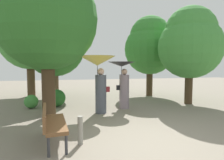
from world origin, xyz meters
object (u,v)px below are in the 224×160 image
object	(u,v)px
tree_near_left	(30,35)
tree_far_back	(54,41)
person_right	(123,77)
park_bench	(52,122)
path_marker_post	(80,130)
tree_mid_right	(190,42)
person_left	(98,70)
tree_mid_left	(47,10)
tree_near_right	(150,45)

from	to	relation	value
tree_near_left	tree_far_back	world-z (taller)	tree_near_left
person_right	park_bench	world-z (taller)	person_right
path_marker_post	tree_mid_right	bearing A→B (deg)	34.30
tree_near_left	tree_mid_right	world-z (taller)	tree_near_left
tree_near_left	person_left	bearing A→B (deg)	-55.79
person_right	tree_mid_left	world-z (taller)	tree_mid_left
tree_near_left	tree_mid_right	xyz separation A→B (m)	(7.61, -3.89, -0.67)
person_left	tree_mid_right	xyz separation A→B (m)	(4.39, 0.84, 1.24)
person_right	tree_mid_right	world-z (taller)	tree_mid_right
person_left	tree_mid_right	world-z (taller)	tree_mid_right
path_marker_post	tree_near_right	bearing A→B (deg)	54.55
tree_far_back	tree_mid_right	bearing A→B (deg)	-24.71
tree_near_left	path_marker_post	xyz separation A→B (m)	(2.38, -7.46, -3.20)
park_bench	tree_far_back	bearing A→B (deg)	-2.93
person_left	tree_mid_left	world-z (taller)	tree_mid_left
tree_near_left	path_marker_post	distance (m)	8.46
person_left	park_bench	world-z (taller)	person_left
tree_mid_right	tree_far_back	xyz separation A→B (m)	(-6.21, 2.86, 0.21)
person_right	tree_near_right	bearing A→B (deg)	-40.50
person_right	tree_far_back	bearing A→B (deg)	43.07
person_left	person_right	size ratio (longest dim) A/B	1.10
person_left	tree_mid_right	distance (m)	4.64
park_bench	tree_mid_left	bearing A→B (deg)	1.03
path_marker_post	person_right	bearing A→B (deg)	59.45
person_left	tree_mid_left	distance (m)	2.67
tree_mid_left	path_marker_post	size ratio (longest dim) A/B	8.58
tree_mid_left	tree_near_left	bearing A→B (deg)	106.25
person_right	tree_mid_left	distance (m)	3.77
person_right	tree_near_right	size ratio (longest dim) A/B	0.42
park_bench	tree_near_right	world-z (taller)	tree_near_right
tree_mid_left	tree_far_back	size ratio (longest dim) A/B	1.14
tree_near_left	tree_near_right	world-z (taller)	tree_near_left
tree_mid_right	path_marker_post	size ratio (longest dim) A/B	6.93
park_bench	tree_near_left	bearing A→B (deg)	7.38
person_right	tree_mid_left	bearing A→B (deg)	106.48
tree_mid_left	tree_far_back	distance (m)	4.01
person_right	path_marker_post	size ratio (longest dim) A/B	3.01
person_left	person_right	distance (m)	1.29
park_bench	tree_far_back	world-z (taller)	tree_far_back
tree_near_right	tree_mid_right	size ratio (longest dim) A/B	1.04
tree_near_right	path_marker_post	size ratio (longest dim) A/B	7.20
tree_near_left	path_marker_post	bearing A→B (deg)	-72.33
park_bench	tree_mid_right	xyz separation A→B (m)	(5.87, 3.39, 2.35)
tree_mid_right	tree_far_back	bearing A→B (deg)	155.29
person_right	park_bench	bearing A→B (deg)	140.29
person_left	path_marker_post	bearing A→B (deg)	162.72
tree_near_right	person_left	bearing A→B (deg)	-135.75
person_left	path_marker_post	xyz separation A→B (m)	(-0.84, -2.73, -1.29)
person_left	tree_near_right	size ratio (longest dim) A/B	0.46
park_bench	path_marker_post	xyz separation A→B (m)	(0.63, -0.18, -0.19)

